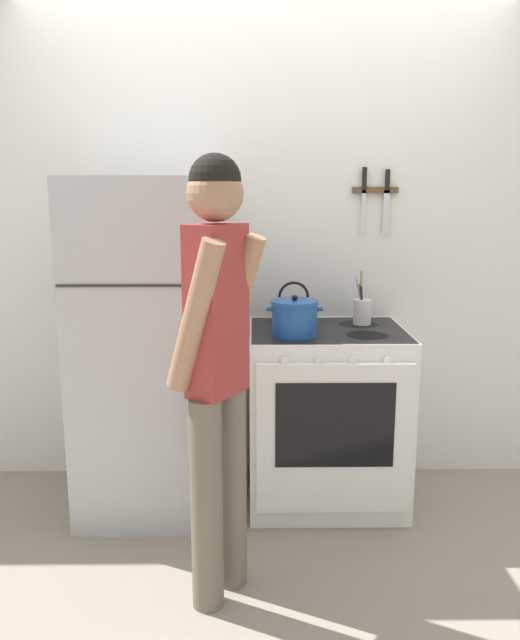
% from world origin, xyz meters
% --- Properties ---
extents(ground_plane, '(14.00, 14.00, 0.00)m').
position_xyz_m(ground_plane, '(0.00, 0.00, 0.00)').
color(ground_plane, gray).
extents(wall_back, '(10.00, 0.06, 2.55)m').
position_xyz_m(wall_back, '(0.00, 0.03, 1.27)').
color(wall_back, silver).
rests_on(wall_back, ground_plane).
extents(refrigerator, '(0.69, 0.73, 1.63)m').
position_xyz_m(refrigerator, '(-0.57, -0.35, 0.81)').
color(refrigerator, '#B7BABF').
rests_on(refrigerator, ground_plane).
extents(stove_range, '(0.77, 0.67, 0.89)m').
position_xyz_m(stove_range, '(0.30, -0.34, 0.46)').
color(stove_range, white).
rests_on(stove_range, ground_plane).
extents(dutch_oven_pot, '(0.27, 0.22, 0.19)m').
position_xyz_m(dutch_oven_pot, '(0.13, -0.44, 0.98)').
color(dutch_oven_pot, '#1E4C9E').
rests_on(dutch_oven_pot, stove_range).
extents(tea_kettle, '(0.26, 0.21, 0.22)m').
position_xyz_m(tea_kettle, '(0.14, -0.19, 0.95)').
color(tea_kettle, black).
rests_on(tea_kettle, stove_range).
extents(utensil_jar, '(0.09, 0.09, 0.27)m').
position_xyz_m(utensil_jar, '(0.49, -0.18, 0.96)').
color(utensil_jar, silver).
rests_on(utensil_jar, stove_range).
extents(person, '(0.39, 0.42, 1.69)m').
position_xyz_m(person, '(-0.20, -1.11, 0.97)').
color(person, '#6B6051').
rests_on(person, ground_plane).
extents(wall_knife_strip, '(0.24, 0.03, 0.35)m').
position_xyz_m(wall_knife_strip, '(0.57, -0.02, 1.57)').
color(wall_knife_strip, brown).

